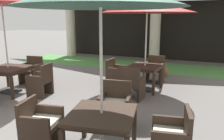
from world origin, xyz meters
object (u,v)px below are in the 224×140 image
Objects in this scene: patio_chair_mid_left_east at (41,81)px; patio_chair_mid_right_north at (115,105)px; patio_chair_near_foreground_south at (132,85)px; patio_chair_mid_right_east at (172,139)px; patio_chair_near_foreground_west at (116,73)px; patio_table_mid_right at (102,118)px; terracotta_urn at (163,71)px; patio_table_mid_left at (9,71)px; patio_chair_mid_left_north at (32,71)px; patio_chair_near_foreground_north at (154,70)px; patio_table_near_foreground at (145,69)px; patio_umbrella_near_foreground at (147,7)px; patio_chair_mid_right_west at (40,125)px.

patio_chair_mid_left_east is 1.02× the size of patio_chair_mid_right_north.
patio_chair_mid_right_east is (1.35, -2.41, 0.00)m from patio_chair_near_foreground_south.
patio_table_mid_right is (1.19, -3.64, 0.24)m from patio_chair_near_foreground_west.
patio_chair_mid_left_east reaches higher than patio_chair_mid_right_east.
patio_chair_mid_right_north is 4.35m from terracotta_urn.
patio_chair_mid_left_north is (-0.12, 1.04, -0.24)m from patio_table_mid_left.
patio_table_near_foreground is at bearing 90.00° from patio_chair_near_foreground_north.
patio_chair_near_foreground_south reaches higher than patio_chair_mid_left_north.
patio_umbrella_near_foreground is 3.27× the size of patio_chair_mid_right_west.
patio_chair_mid_right_west is at bearing 45.12° from patio_chair_mid_right_north.
patio_chair_mid_right_north is at bearing 44.99° from patio_chair_mid_right_east.
patio_chair_near_foreground_south is 1.03× the size of patio_chair_mid_left_north.
patio_chair_near_foreground_south is at bearing -95.73° from patio_chair_mid_right_north.
patio_chair_mid_left_east reaches higher than terracotta_urn.
patio_table_mid_right is 1.07m from patio_chair_mid_right_east.
patio_chair_mid_left_north is at bearing -146.73° from patio_chair_mid_right_west.
terracotta_urn is at bearing 150.29° from patio_chair_near_foreground_west.
terracotta_urn is at bearing -95.47° from patio_chair_near_foreground_north.
patio_table_mid_left is at bearing 42.39° from patio_chair_near_foreground_north.
terracotta_urn is at bearing -103.19° from patio_chair_mid_right_north.
patio_chair_near_foreground_west is at bearing -47.63° from patio_chair_mid_left_east.
patio_chair_near_foreground_west is at bearing 134.96° from patio_chair_near_foreground_south.
terracotta_urn is (0.21, 4.34, -0.22)m from patio_chair_mid_right_north.
patio_chair_mid_left_east is at bearing -150.99° from patio_chair_mid_right_west.
patio_table_mid_right is at bearing 90.00° from patio_chair_mid_right_east.
patio_chair_near_foreground_south is at bearing 18.95° from patio_chair_mid_right_east.
patio_chair_near_foreground_south is at bearing -79.88° from patio_chair_mid_left_east.
patio_umbrella_near_foreground is 3.04× the size of patio_chair_mid_right_north.
patio_chair_near_foreground_north is 0.98× the size of patio_chair_mid_right_north.
patio_chair_near_foreground_north is at bearing 4.84° from patio_chair_mid_right_east.
patio_chair_mid_right_east is at bearing -18.12° from patio_table_mid_left.
patio_chair_near_foreground_north is (0.09, 0.96, -2.01)m from patio_umbrella_near_foreground.
patio_chair_near_foreground_west is (-0.96, 0.09, -0.26)m from patio_table_near_foreground.
patio_chair_near_foreground_north is 1.01× the size of patio_chair_mid_right_east.
patio_chair_mid_left_east reaches higher than patio_table_mid_left.
patio_chair_near_foreground_west is 3.20m from patio_table_mid_left.
patio_chair_near_foreground_south is 1.09× the size of patio_chair_mid_right_west.
patio_chair_mid_right_north is (-0.05, -3.48, 0.00)m from patio_chair_near_foreground_north.
patio_chair_mid_left_east is 1.91× the size of terracotta_urn.
terracotta_urn is (1.05, 5.56, -0.20)m from patio_chair_mid_right_west.
patio_table_mid_right is 1.38× the size of patio_chair_mid_right_west.
patio_chair_mid_right_north reaches higher than patio_table_mid_right.
patio_umbrella_near_foreground is 4.34m from patio_table_mid_left.
patio_chair_near_foreground_south reaches higher than patio_chair_near_foreground_west.
patio_chair_mid_left_north is 4.13m from patio_chair_mid_right_west.
patio_chair_near_foreground_south reaches higher than patio_chair_mid_right_west.
patio_chair_mid_right_north reaches higher than patio_chair_near_foreground_north.
patio_chair_mid_left_north is 1.06× the size of patio_chair_mid_right_west.
patio_chair_near_foreground_north is at bearing -161.82° from patio_chair_mid_left_north.
patio_chair_near_foreground_south is at bearing -96.94° from terracotta_urn.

